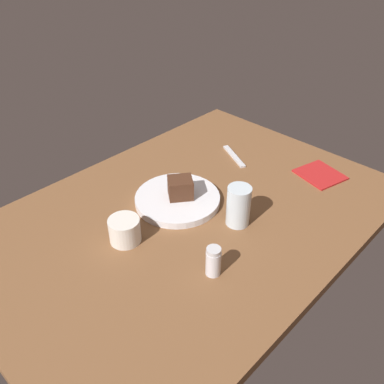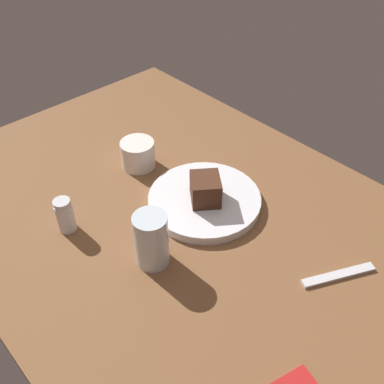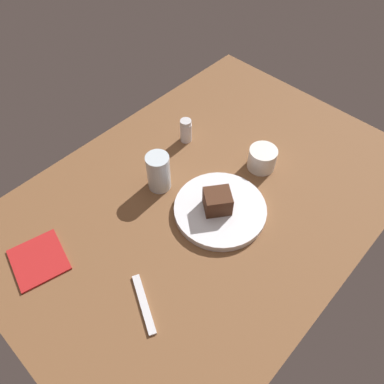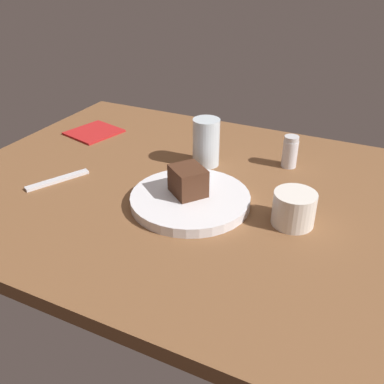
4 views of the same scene
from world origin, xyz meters
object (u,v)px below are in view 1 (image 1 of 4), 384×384
Objects in this scene: coffee_cup at (125,230)px; dessert_spoon at (234,156)px; dessert_plate at (178,199)px; folded_napkin at (320,175)px; salt_shaker at (213,261)px; chocolate_cake_slice at (180,188)px; water_glass at (238,206)px.

coffee_cup reaches higher than dessert_spoon.
folded_napkin is at bearing 151.40° from dessert_plate.
dessert_spoon is at bearing -146.09° from salt_shaker.
folded_napkin is at bearing 161.71° from coffee_cup.
water_glass is at bearing 102.64° from chocolate_cake_slice.
chocolate_cake_slice is 47.83cm from folded_napkin.
coffee_cup reaches higher than folded_napkin.
folded_napkin is (-37.72, 4.37, -5.58)cm from water_glass.
water_glass is (-4.11, 18.32, 0.80)cm from chocolate_cake_slice.
chocolate_cake_slice is at bearing -54.51° from dessert_spoon.
salt_shaker is 0.53× the size of dessert_spoon.
water_glass is at bearing -23.00° from dessert_spoon.
dessert_plate is at bearing -117.92° from salt_shaker.
water_glass reaches higher than chocolate_cake_slice.
salt_shaker reaches higher than coffee_cup.
salt_shaker is 0.59× the size of folded_napkin.
water_glass is at bearing 147.39° from coffee_cup.
coffee_cup is at bearing 4.01° from chocolate_cake_slice.
salt_shaker is 0.96× the size of coffee_cup.
water_glass is 1.41× the size of coffee_cup.
water_glass reaches higher than folded_napkin.
coffee_cup is 67.41cm from folded_napkin.
dessert_plate is 2.15× the size of water_glass.
folded_napkin is at bearing 173.40° from water_glass.
coffee_cup is at bearing 5.61° from dessert_plate.
chocolate_cake_slice is at bearing -28.47° from folded_napkin.
chocolate_cake_slice reaches higher than dessert_plate.
chocolate_cake_slice is 22.22cm from coffee_cup.
chocolate_cake_slice and salt_shaker have the same top height.
chocolate_cake_slice reaches higher than coffee_cup.
dessert_plate is 3.04× the size of coffee_cup.
dessert_plate reaches higher than dessert_spoon.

